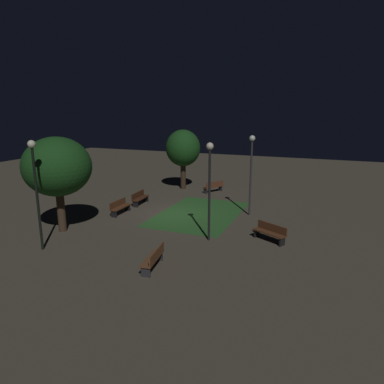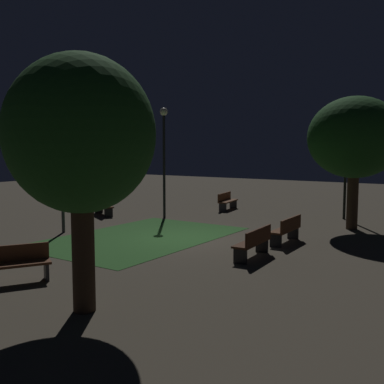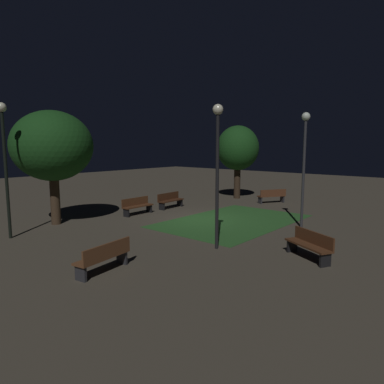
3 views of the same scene
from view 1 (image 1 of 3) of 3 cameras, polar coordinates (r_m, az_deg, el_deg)
The scene contains 12 objects.
ground_plane at distance 22.30m, azimuth -2.76°, elevation -3.67°, with size 60.00×60.00×0.00m, color #4C4438.
grass_lawn at distance 22.41m, azimuth 1.24°, elevation -3.56°, with size 7.52×4.85×0.01m, color #2D6028.
bench_back_row at distance 24.75m, azimuth -8.59°, elevation -0.92°, with size 1.83×0.59×0.88m.
bench_front_left at distance 22.72m, azimuth -11.78°, elevation -2.36°, with size 1.81×0.53×0.88m.
bench_corner at distance 18.20m, azimuth 12.71°, elevation -6.42°, with size 1.28×1.81×0.88m.
bench_by_lamp at distance 14.92m, azimuth -6.28°, elevation -10.70°, with size 1.85×0.76×0.88m.
bench_lawn_edge at distance 28.02m, azimuth 3.59°, elevation 0.91°, with size 1.80×1.33×0.88m.
tree_left_canopy at distance 19.77m, azimuth -21.25°, elevation 3.83°, with size 3.59×3.59×5.18m.
tree_near_wall at distance 28.81m, azimuth -1.49°, elevation 7.14°, with size 2.84×2.84×4.94m.
lamp_post_plaza_west at distance 17.13m, azimuth 2.90°, elevation 2.64°, with size 0.36×0.36×5.00m.
lamp_post_plaza_east at distance 21.68m, azimuth 9.71°, elevation 4.79°, with size 0.36×0.36×5.02m.
lamp_post_near_wall at distance 17.44m, azimuth -24.34°, elevation 2.05°, with size 0.36×0.36×5.22m.
Camera 1 is at (19.31, 9.02, 6.58)m, focal length 32.50 mm.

